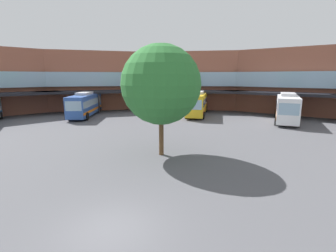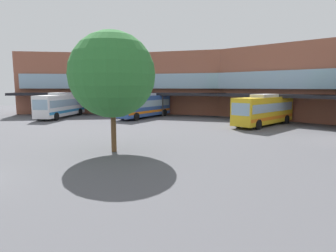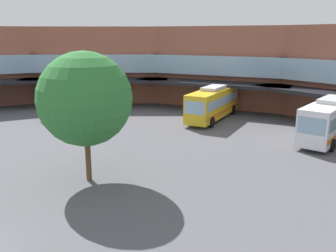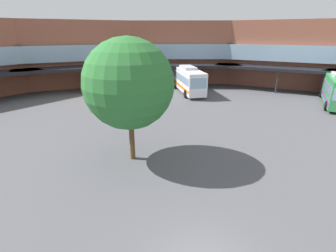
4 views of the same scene
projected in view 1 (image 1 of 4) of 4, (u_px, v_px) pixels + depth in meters
ground_plane at (111, 229)px, 9.91m from camera, size 129.22×129.22×0.00m
station_building at (229, 82)px, 35.05m from camera, size 85.10×38.12×10.41m
bus_2 at (197, 103)px, 38.75m from camera, size 4.40×11.03×3.75m
bus_3 at (287, 107)px, 33.46m from camera, size 2.95×11.00×3.85m
bus_4 at (85, 104)px, 37.76m from camera, size 6.72×10.82×3.67m
plaza_tree at (161, 85)px, 18.33m from camera, size 5.96×5.96×8.41m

